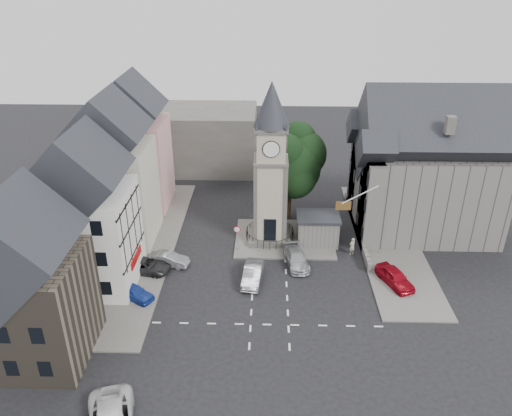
{
  "coord_description": "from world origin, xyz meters",
  "views": [
    {
      "loc": [
        -0.24,
        -36.64,
        25.94
      ],
      "look_at": [
        -1.35,
        5.0,
        5.06
      ],
      "focal_mm": 35.0,
      "sensor_mm": 36.0,
      "label": 1
    }
  ],
  "objects_px": {
    "stone_shelter": "(318,229)",
    "pedestrian": "(352,246)",
    "car_east_red": "(395,277)",
    "clock_tower": "(271,166)",
    "car_west_blue": "(134,292)"
  },
  "relations": [
    {
      "from": "clock_tower",
      "to": "car_east_red",
      "type": "height_order",
      "value": "clock_tower"
    },
    {
      "from": "stone_shelter",
      "to": "pedestrian",
      "type": "xyz_separation_m",
      "value": [
        3.2,
        -2.26,
        -0.64
      ]
    },
    {
      "from": "clock_tower",
      "to": "car_east_red",
      "type": "bearing_deg",
      "value": -34.9
    },
    {
      "from": "clock_tower",
      "to": "pedestrian",
      "type": "distance_m",
      "value": 11.12
    },
    {
      "from": "car_east_red",
      "to": "pedestrian",
      "type": "bearing_deg",
      "value": 98.66
    },
    {
      "from": "stone_shelter",
      "to": "car_east_red",
      "type": "xyz_separation_m",
      "value": [
        6.26,
        -7.23,
        -0.81
      ]
    },
    {
      "from": "clock_tower",
      "to": "car_west_blue",
      "type": "bearing_deg",
      "value": -137.97
    },
    {
      "from": "pedestrian",
      "to": "car_east_red",
      "type": "bearing_deg",
      "value": 88.86
    },
    {
      "from": "stone_shelter",
      "to": "pedestrian",
      "type": "height_order",
      "value": "stone_shelter"
    },
    {
      "from": "clock_tower",
      "to": "pedestrian",
      "type": "height_order",
      "value": "clock_tower"
    },
    {
      "from": "clock_tower",
      "to": "stone_shelter",
      "type": "distance_m",
      "value": 8.15
    },
    {
      "from": "car_east_red",
      "to": "pedestrian",
      "type": "relative_size",
      "value": 2.39
    },
    {
      "from": "clock_tower",
      "to": "pedestrian",
      "type": "xyz_separation_m",
      "value": [
        8.0,
        -2.75,
        -7.22
      ]
    },
    {
      "from": "stone_shelter",
      "to": "car_west_blue",
      "type": "relative_size",
      "value": 1.15
    },
    {
      "from": "clock_tower",
      "to": "car_west_blue",
      "type": "xyz_separation_m",
      "value": [
        -11.5,
        -10.37,
        -7.48
      ]
    }
  ]
}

